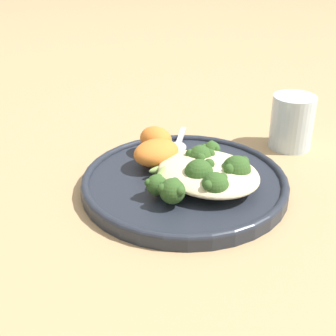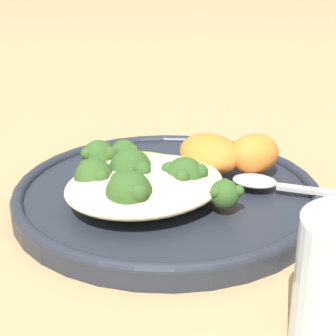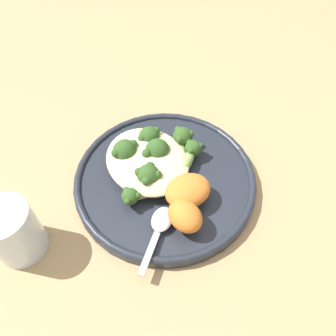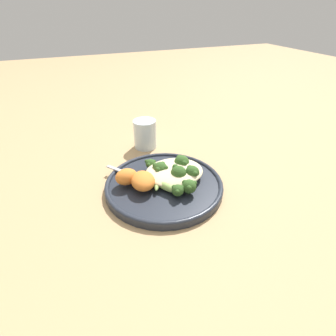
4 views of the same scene
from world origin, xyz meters
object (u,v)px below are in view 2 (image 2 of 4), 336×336
quinoa_mound (145,184)px  sweet_potato_chunk_1 (254,154)px  broccoli_stalk_1 (116,160)px  broccoli_stalk_4 (138,190)px  spoon (264,183)px  plate (167,194)px  broccoli_stalk_5 (183,175)px  broccoli_stalk_6 (206,185)px  broccoli_stalk_0 (140,157)px  broccoli_stalk_2 (105,177)px  sweet_potato_chunk_0 (210,153)px  broccoli_stalk_3 (137,171)px

quinoa_mound → sweet_potato_chunk_1: 0.12m
broccoli_stalk_1 → sweet_potato_chunk_1: (0.11, -0.08, 0.01)m
quinoa_mound → broccoli_stalk_4: (-0.02, -0.01, 0.00)m
spoon → broccoli_stalk_1: bearing=-175.0°
plate → broccoli_stalk_1: 0.06m
sweet_potato_chunk_1 → broccoli_stalk_5: bearing=177.5°
broccoli_stalk_1 → broccoli_stalk_6: broccoli_stalk_1 is taller
broccoli_stalk_0 → broccoli_stalk_5: bearing=151.8°
broccoli_stalk_2 → broccoli_stalk_6: broccoli_stalk_2 is taller
broccoli_stalk_1 → sweet_potato_chunk_0: sweet_potato_chunk_0 is taller
quinoa_mound → spoon: 0.11m
broccoli_stalk_6 → sweet_potato_chunk_1: size_ratio=2.04×
broccoli_stalk_3 → sweet_potato_chunk_1: same height
plate → broccoli_stalk_0: 0.05m
broccoli_stalk_1 → broccoli_stalk_2: bearing=88.4°
quinoa_mound → sweet_potato_chunk_1: size_ratio=2.73×
broccoli_stalk_2 → spoon: 0.15m
broccoli_stalk_1 → quinoa_mound: bearing=123.9°
broccoli_stalk_3 → broccoli_stalk_4: 0.04m
broccoli_stalk_3 → sweet_potato_chunk_0: 0.08m
broccoli_stalk_3 → spoon: (0.10, -0.06, -0.01)m
broccoli_stalk_4 → sweet_potato_chunk_1: bearing=149.4°
broccoli_stalk_2 → sweet_potato_chunk_0: 0.11m
plate → broccoli_stalk_0: size_ratio=3.61×
broccoli_stalk_6 → sweet_potato_chunk_0: 0.06m
broccoli_stalk_0 → broccoli_stalk_6: (0.01, -0.09, -0.00)m
plate → spoon: (0.07, -0.06, 0.01)m
broccoli_stalk_5 → spoon: size_ratio=0.90×
broccoli_stalk_5 → spoon: bearing=88.0°
quinoa_mound → broccoli_stalk_6: same height
spoon → quinoa_mound: bearing=-149.9°
broccoli_stalk_0 → sweet_potato_chunk_1: 0.11m
broccoli_stalk_4 → broccoli_stalk_0: bearing=-154.7°
broccoli_stalk_1 → broccoli_stalk_5: bearing=150.4°
plate → quinoa_mound: quinoa_mound is taller
broccoli_stalk_2 → broccoli_stalk_3: size_ratio=1.37×
quinoa_mound → broccoli_stalk_5: (0.03, -0.01, 0.00)m
sweet_potato_chunk_0 → broccoli_stalk_4: bearing=-164.2°
plate → broccoli_stalk_3: broccoli_stalk_3 is taller
broccoli_stalk_0 → broccoli_stalk_1: 0.03m
plate → broccoli_stalk_0: bearing=90.2°
broccoli_stalk_2 → quinoa_mound: bearing=133.1°
sweet_potato_chunk_0 → spoon: (0.02, -0.06, -0.01)m
quinoa_mound → broccoli_stalk_5: broccoli_stalk_5 is taller
broccoli_stalk_2 → broccoli_stalk_4: (0.01, -0.04, 0.00)m
plate → broccoli_stalk_2: (-0.06, 0.02, 0.03)m
sweet_potato_chunk_0 → sweet_potato_chunk_1: sweet_potato_chunk_1 is taller
plate → broccoli_stalk_2: 0.07m
quinoa_mound → broccoli_stalk_2: 0.04m
broccoli_stalk_5 → broccoli_stalk_2: bearing=-98.0°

